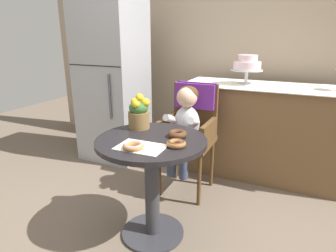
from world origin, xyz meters
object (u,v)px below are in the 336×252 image
Objects in this scene: donut_side at (133,146)px; wicker_chair at (191,120)px; donut_mid at (176,143)px; refrigerator at (113,83)px; tiered_cake_stand at (247,65)px; cafe_table at (152,169)px; flower_vase at (139,113)px; seated_child at (185,121)px; donut_front at (177,134)px.

wicker_chair is at bearing 89.32° from donut_side.
donut_mid is 1.70m from refrigerator.
donut_mid is 0.39× the size of tiered_cake_stand.
wicker_chair is 3.18× the size of tiered_cake_stand.
refrigerator reaches higher than cafe_table.
refrigerator reaches higher than flower_vase.
cafe_table is at bearing -89.69° from seated_child.
cafe_table is 0.63m from seated_child.
seated_child is 2.42× the size of tiered_cake_stand.
flower_vase reaches higher than cafe_table.
tiered_cake_stand reaches higher than donut_mid.
donut_front is at bearing -99.88° from tiered_cake_stand.
donut_side is 0.52× the size of flower_vase.
donut_mid is 0.07× the size of refrigerator.
flower_vase is (-0.38, 0.22, 0.09)m from donut_mid.
refrigerator is (-1.05, 0.34, 0.21)m from wicker_chair.
tiered_cake_stand is at bearing 63.19° from seated_child.
donut_mid is at bearing -73.10° from seated_child.
donut_front is (0.14, -0.50, 0.06)m from seated_child.
donut_front is at bearing 62.69° from donut_side.
donut_mid is at bearing 34.14° from donut_side.
donut_front is at bearing 36.24° from cafe_table.
donut_mid is 0.45m from flower_vase.
cafe_table is at bearing 165.01° from donut_mid.
tiered_cake_stand is (0.53, 1.14, 0.25)m from flower_vase.
refrigerator is at bearing 156.83° from wicker_chair.
cafe_table is 0.77m from wicker_chair.
flower_vase is (-0.18, -0.60, 0.19)m from wicker_chair.
seated_child is 5.89× the size of donut_front.
donut_side is at bearing -103.62° from tiered_cake_stand.
wicker_chair is 8.06× the size of donut_mid.
wicker_chair is at bearing -123.08° from tiered_cake_stand.
flower_vase is at bearing -47.13° from refrigerator.
flower_vase reaches higher than donut_mid.
donut_front is at bearing -10.98° from flower_vase.
donut_front is 0.96× the size of donut_side.
seated_child is at bearing 89.19° from donut_side.
seated_child is 0.80m from donut_side.
tiered_cake_stand is at bearing 51.71° from wicker_chair.
donut_side reaches higher than cafe_table.
donut_front is 0.41× the size of tiered_cake_stand.
seated_child reaches higher than wicker_chair.
flower_vase reaches higher than donut_side.
donut_front is 0.07× the size of refrigerator.
flower_vase is 1.28m from tiered_cake_stand.
tiered_cake_stand is (0.35, 1.30, 0.57)m from cafe_table.
seated_child is at bearing -116.81° from tiered_cake_stand.
donut_side is at bearing -145.86° from donut_mid.
cafe_table is 0.29m from donut_front.
cafe_table is 1.46m from tiered_cake_stand.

